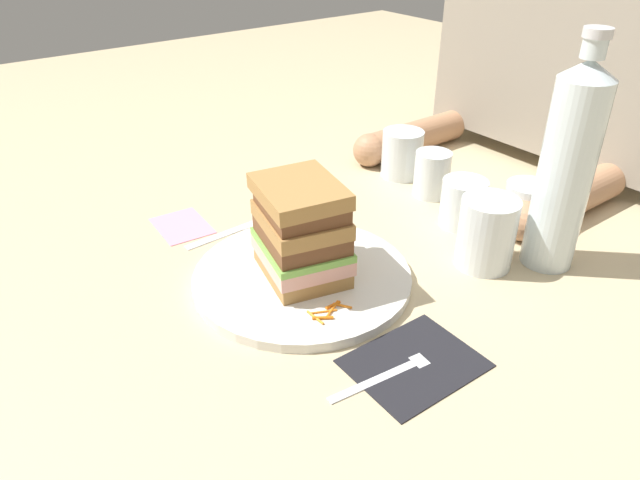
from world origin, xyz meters
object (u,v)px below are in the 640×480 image
sandwich (301,231)px  juice_glass (486,237)px  napkin_pink (182,225)px  fork (398,368)px  empty_tumbler_1 (463,203)px  empty_tumbler_0 (432,174)px  empty_tumbler_3 (526,206)px  empty_tumbler_2 (402,154)px  knife (240,228)px  water_bottle (567,167)px  main_plate (302,277)px  diner_across (561,17)px  napkin_dark (414,363)px

sandwich → juice_glass: bearing=62.4°
sandwich → napkin_pink: (-0.24, -0.06, -0.08)m
fork → empty_tumbler_1: bearing=120.3°
fork → empty_tumbler_0: empty_tumbler_0 is taller
empty_tumbler_1 → empty_tumbler_3: empty_tumbler_1 is taller
empty_tumbler_2 → knife: bearing=-91.1°
water_bottle → empty_tumbler_0: water_bottle is taller
main_plate → empty_tumbler_3: 0.37m
empty_tumbler_2 → napkin_pink: empty_tumbler_2 is taller
main_plate → empty_tumbler_2: size_ratio=3.43×
diner_across → napkin_dark: bearing=-65.6°
sandwich → napkin_pink: 0.26m
napkin_pink → knife: bearing=47.8°
main_plate → empty_tumbler_2: (-0.17, 0.34, 0.04)m
empty_tumbler_2 → fork: bearing=-44.3°
knife → water_bottle: size_ratio=0.63×
empty_tumbler_0 → empty_tumbler_3: bearing=11.4°
empty_tumbler_2 → napkin_dark: bearing=-42.3°
napkin_dark → empty_tumbler_2: size_ratio=1.67×
main_plate → empty_tumbler_0: size_ratio=3.75×
empty_tumbler_0 → empty_tumbler_2: size_ratio=0.92×
sandwich → empty_tumbler_0: (-0.08, 0.33, -0.04)m
napkin_dark → fork: 0.02m
main_plate → empty_tumbler_3: empty_tumbler_3 is taller
main_plate → napkin_dark: 0.21m
fork → juice_glass: bearing=109.3°
juice_glass → water_bottle: size_ratio=0.31×
knife → empty_tumbler_2: bearing=88.9°
empty_tumbler_2 → empty_tumbler_3: bearing=3.9°
napkin_pink → empty_tumbler_3: bearing=52.7°
napkin_pink → diner_across: bearing=75.7°
knife → empty_tumbler_2: size_ratio=2.36×
empty_tumbler_2 → napkin_pink: 0.41m
empty_tumbler_2 → napkin_pink: (-0.07, -0.41, -0.04)m
water_bottle → empty_tumbler_3: size_ratio=4.41×
water_bottle → empty_tumbler_1: 0.18m
empty_tumbler_3 → water_bottle: bearing=-36.0°
fork → napkin_pink: bearing=-174.3°
empty_tumbler_0 → diner_across: 0.36m
knife → sandwich: bearing=-2.1°
sandwich → empty_tumbler_2: (-0.17, 0.34, -0.04)m
empty_tumbler_3 → empty_tumbler_0: bearing=-168.6°
fork → empty_tumbler_2: (-0.37, 0.36, 0.04)m
fork → water_bottle: water_bottle is taller
juice_glass → empty_tumbler_2: 0.31m
knife → empty_tumbler_2: 0.34m
main_plate → empty_tumbler_0: empty_tumbler_0 is taller
napkin_pink → empty_tumbler_1: bearing=53.7°
water_bottle → diner_across: bearing=127.9°
fork → empty_tumbler_2: 0.52m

